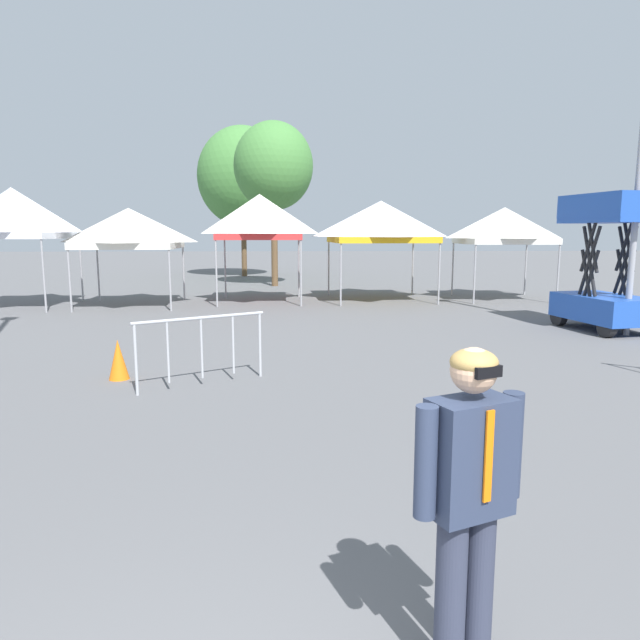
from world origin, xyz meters
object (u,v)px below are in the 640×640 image
object	(u,v)px
scissor_lift	(605,288)
crowd_barrier_near_person	(201,337)
canopy_tent_far_right	(13,213)
canopy_tent_far_left	(260,217)
tree_behind_tents_right	(273,166)
canopy_tent_left_of_center	(129,228)
tree_behind_tents_left	(243,177)
canopy_tent_behind_left	(504,226)
person_foreground	(469,492)
traffic_cone_lot_center	(118,360)
canopy_tent_right_of_center	(381,222)

from	to	relation	value
scissor_lift	crowd_barrier_near_person	bearing A→B (deg)	-152.49
canopy_tent_far_right	canopy_tent_far_left	distance (m)	7.65
tree_behind_tents_right	crowd_barrier_near_person	world-z (taller)	tree_behind_tents_right
canopy_tent_left_of_center	tree_behind_tents_left	xyz separation A→B (m)	(2.51, 12.33, 2.77)
canopy_tent_behind_left	canopy_tent_far_right	bearing A→B (deg)	-175.11
scissor_lift	crowd_barrier_near_person	distance (m)	9.98
person_foreground	traffic_cone_lot_center	distance (m)	7.36
scissor_lift	crowd_barrier_near_person	world-z (taller)	scissor_lift
tree_behind_tents_left	tree_behind_tents_right	bearing A→B (deg)	-72.37
canopy_tent_right_of_center	canopy_tent_behind_left	distance (m)	4.32
traffic_cone_lot_center	canopy_tent_behind_left	bearing A→B (deg)	46.49
canopy_tent_behind_left	crowd_barrier_near_person	xyz separation A→B (m)	(-8.71, -11.08, -1.81)
person_foreground	tree_behind_tents_right	distance (m)	22.70
canopy_tent_right_of_center	tree_behind_tents_left	size ratio (longest dim) A/B	0.46
canopy_tent_left_of_center	canopy_tent_far_left	world-z (taller)	canopy_tent_far_left
canopy_tent_far_right	tree_behind_tents_right	bearing A→B (deg)	40.30
canopy_tent_far_right	scissor_lift	xyz separation A→B (m)	(16.16, -5.10, -1.89)
person_foreground	tree_behind_tents_right	xyz separation A→B (m)	(-1.76, 22.27, 4.08)
scissor_lift	canopy_tent_far_left	bearing A→B (deg)	144.55
canopy_tent_far_left	traffic_cone_lot_center	xyz separation A→B (m)	(-1.67, -10.29, -2.52)
tree_behind_tents_left	canopy_tent_right_of_center	bearing A→B (deg)	-62.70
canopy_tent_far_right	scissor_lift	bearing A→B (deg)	-17.52
canopy_tent_left_of_center	canopy_tent_behind_left	size ratio (longest dim) A/B	0.99
canopy_tent_behind_left	tree_behind_tents_left	xyz separation A→B (m)	(-10.00, 11.06, 2.67)
person_foreground	canopy_tent_left_of_center	bearing A→B (deg)	111.25
canopy_tent_far_left	crowd_barrier_near_person	bearing A→B (deg)	-91.45
crowd_barrier_near_person	traffic_cone_lot_center	xyz separation A→B (m)	(-1.40, 0.43, -0.43)
canopy_tent_far_left	canopy_tent_right_of_center	distance (m)	4.15
canopy_tent_right_of_center	crowd_barrier_near_person	xyz separation A→B (m)	(-4.40, -11.12, -1.94)
crowd_barrier_near_person	traffic_cone_lot_center	distance (m)	1.52
tree_behind_tents_left	tree_behind_tents_right	distance (m)	6.05
canopy_tent_behind_left	scissor_lift	world-z (taller)	scissor_lift
canopy_tent_left_of_center	traffic_cone_lot_center	world-z (taller)	canopy_tent_left_of_center
scissor_lift	tree_behind_tents_right	size ratio (longest dim) A/B	0.46
crowd_barrier_near_person	person_foreground	bearing A→B (deg)	-68.61
canopy_tent_right_of_center	tree_behind_tents_right	xyz separation A→B (m)	(-3.85, 5.25, 2.42)
canopy_tent_right_of_center	canopy_tent_far_right	bearing A→B (deg)	-173.12
canopy_tent_behind_left	crowd_barrier_near_person	distance (m)	14.21
tree_behind_tents_right	crowd_barrier_near_person	xyz separation A→B (m)	(-0.55, -16.37, -4.36)
canopy_tent_behind_left	person_foreground	size ratio (longest dim) A/B	1.79
canopy_tent_right_of_center	traffic_cone_lot_center	xyz separation A→B (m)	(-5.80, -10.70, -2.37)
canopy_tent_far_left	tree_behind_tents_right	size ratio (longest dim) A/B	0.51
canopy_tent_left_of_center	person_foreground	distance (m)	16.90
canopy_tent_far_right	scissor_lift	world-z (taller)	canopy_tent_far_right
traffic_cone_lot_center	canopy_tent_far_right	bearing A→B (deg)	122.48
canopy_tent_behind_left	person_foreground	world-z (taller)	canopy_tent_behind_left
canopy_tent_far_left	canopy_tent_behind_left	distance (m)	8.46
traffic_cone_lot_center	crowd_barrier_near_person	bearing A→B (deg)	-16.94
scissor_lift	traffic_cone_lot_center	xyz separation A→B (m)	(-10.25, -4.18, -0.71)
person_foreground	canopy_tent_far_right	bearing A→B (deg)	121.65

